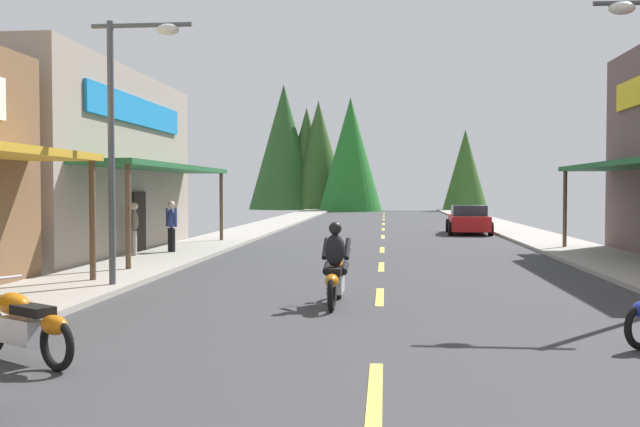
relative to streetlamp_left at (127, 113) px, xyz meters
The scene contains 12 objects.
ground 15.92m from the streetlamp_left, 69.49° to the left, with size 10.74×88.90×0.10m, color #38383A.
sidewalk_left 15.01m from the streetlamp_left, 95.23° to the left, with size 2.74×88.90×0.12m, color #9E9991.
sidewalk_right 19.26m from the streetlamp_left, 49.98° to the left, with size 2.74×88.90×0.12m, color #9E9991.
centerline_dashes 18.88m from the streetlamp_left, 72.98° to the left, with size 0.16×64.89×0.01m.
storefront_left_far 10.60m from the streetlamp_left, 129.78° to the left, with size 10.01×12.01×6.10m.
streetlamp_left is the anchor object (origin of this frame).
motorcycle_parked_left_2 7.22m from the streetlamp_left, 81.00° to the right, with size 1.88×1.19×1.04m.
rider_cruising_lead 5.80m from the streetlamp_left, 19.48° to the right, with size 0.60×2.14×1.57m.
pedestrian_by_shop 8.50m from the streetlamp_left, 100.64° to the left, with size 0.47×0.43×1.79m.
pedestrian_browsing 7.50m from the streetlamp_left, 108.92° to the left, with size 0.37×0.54×1.77m.
parked_car_curbside 22.65m from the streetlamp_left, 64.72° to the left, with size 2.21×4.37×1.40m.
treeline_backdrop 61.08m from the streetlamp_left, 90.84° to the left, with size 25.53×12.81×13.68m.
Camera 1 is at (0.10, 0.24, 2.17)m, focal length 39.69 mm.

